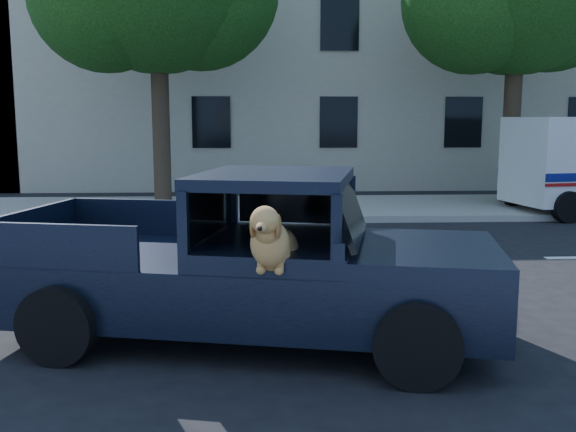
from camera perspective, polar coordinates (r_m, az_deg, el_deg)
The scene contains 5 objects.
ground at distance 7.40m, azimuth 10.09°, elevation -9.67°, with size 120.00×120.00×0.00m, color black.
far_sidewalk at distance 16.28m, azimuth 2.87°, elevation 0.74°, with size 60.00×4.00×0.15m, color gray.
lane_stripes at distance 11.11m, azimuth 16.27°, elevation -3.68°, with size 21.60×0.14×0.01m, color silver, non-canonical shape.
building_main at distance 23.90m, azimuth 8.53°, elevation 13.81°, with size 26.00×6.00×9.00m, color beige.
pickup_truck at distance 6.74m, azimuth -3.87°, elevation -6.08°, with size 5.25×3.03×1.77m.
Camera 1 is at (-1.63, -6.84, 2.31)m, focal length 40.00 mm.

